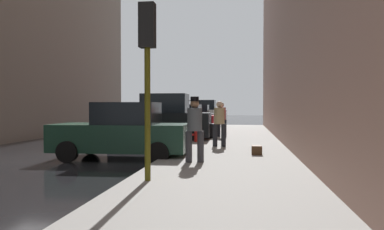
# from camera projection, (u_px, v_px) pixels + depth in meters

# --- Properties ---
(ground_plane) EXTENTS (120.00, 120.00, 0.00)m
(ground_plane) POSITION_uv_depth(u_px,v_px,m) (38.00, 159.00, 11.78)
(ground_plane) COLOR black
(sidewalk) EXTENTS (4.00, 40.00, 0.15)m
(sidewalk) POSITION_uv_depth(u_px,v_px,m) (229.00, 161.00, 10.96)
(sidewalk) COLOR gray
(sidewalk) RESTS_ON ground_plane
(parked_dark_green_sedan) EXTENTS (4.25, 2.16, 1.79)m
(parked_dark_green_sedan) POSITION_uv_depth(u_px,v_px,m) (123.00, 132.00, 11.81)
(parked_dark_green_sedan) COLOR #193828
(parked_dark_green_sedan) RESTS_ON ground_plane
(parked_black_suv) EXTENTS (4.63, 2.13, 2.25)m
(parked_black_suv) POSITION_uv_depth(u_px,v_px,m) (162.00, 120.00, 17.50)
(parked_black_suv) COLOR black
(parked_black_suv) RESTS_ON ground_plane
(parked_red_hatchback) EXTENTS (4.24, 2.14, 1.79)m
(parked_red_hatchback) POSITION_uv_depth(u_px,v_px,m) (182.00, 119.00, 23.32)
(parked_red_hatchback) COLOR #B2191E
(parked_red_hatchback) RESTS_ON ground_plane
(parked_gray_coupe) EXTENTS (4.21, 2.08, 1.79)m
(parked_gray_coupe) POSITION_uv_depth(u_px,v_px,m) (194.00, 117.00, 28.73)
(parked_gray_coupe) COLOR slate
(parked_gray_coupe) RESTS_ON ground_plane
(parked_white_van) EXTENTS (4.63, 2.11, 2.25)m
(parked_white_van) POSITION_uv_depth(u_px,v_px,m) (202.00, 113.00, 34.30)
(parked_white_van) COLOR silver
(parked_white_van) RESTS_ON ground_plane
(fire_hydrant) EXTENTS (0.42, 0.22, 0.70)m
(fire_hydrant) POSITION_uv_depth(u_px,v_px,m) (197.00, 134.00, 15.97)
(fire_hydrant) COLOR red
(fire_hydrant) RESTS_ON sidewalk
(traffic_light) EXTENTS (0.32, 0.32, 3.60)m
(traffic_light) POSITION_uv_depth(u_px,v_px,m) (147.00, 52.00, 7.57)
(traffic_light) COLOR #514C0F
(traffic_light) RESTS_ON sidewalk
(pedestrian_in_red_jacket) EXTENTS (0.53, 0.48, 1.71)m
(pedestrian_in_red_jacket) POSITION_uv_depth(u_px,v_px,m) (222.00, 118.00, 18.63)
(pedestrian_in_red_jacket) COLOR black
(pedestrian_in_red_jacket) RESTS_ON sidewalk
(pedestrian_in_tan_coat) EXTENTS (0.52, 0.45, 1.71)m
(pedestrian_in_tan_coat) POSITION_uv_depth(u_px,v_px,m) (219.00, 121.00, 14.10)
(pedestrian_in_tan_coat) COLOR black
(pedestrian_in_tan_coat) RESTS_ON sidewalk
(pedestrian_with_beanie) EXTENTS (0.52, 0.46, 1.78)m
(pedestrian_with_beanie) POSITION_uv_depth(u_px,v_px,m) (195.00, 126.00, 10.10)
(pedestrian_with_beanie) COLOR #333338
(pedestrian_with_beanie) RESTS_ON sidewalk
(rolling_suitcase) EXTENTS (0.42, 0.59, 1.04)m
(rolling_suitcase) POSITION_uv_depth(u_px,v_px,m) (211.00, 131.00, 18.03)
(rolling_suitcase) COLOR black
(rolling_suitcase) RESTS_ON sidewalk
(duffel_bag) EXTENTS (0.32, 0.44, 0.28)m
(duffel_bag) POSITION_uv_depth(u_px,v_px,m) (257.00, 150.00, 11.78)
(duffel_bag) COLOR #472D19
(duffel_bag) RESTS_ON sidewalk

